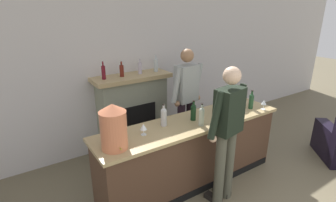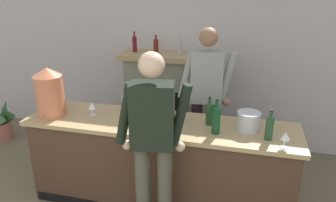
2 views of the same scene
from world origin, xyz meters
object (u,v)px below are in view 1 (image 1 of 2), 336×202
person_customer (227,132)px  copper_dispenser (113,127)px  ice_bucket_steel (235,102)px  wine_bottle_cabernet_heavy (251,100)px  wine_glass_front_right (264,103)px  wine_bottle_riesling_slim (229,105)px  wine_bottle_chardonnay_pale (164,116)px  wine_bottle_burgundy_dark (202,116)px  fireplace_stone (133,112)px  wine_bottle_port_short (193,111)px  person_bartender (186,99)px  wine_glass_by_dispenser (143,127)px  wine_bottle_merlot_tall (215,104)px

person_customer → copper_dispenser: 1.36m
ice_bucket_steel → wine_bottle_cabernet_heavy: size_ratio=0.78×
person_customer → wine_glass_front_right: (1.09, 0.31, 0.06)m
copper_dispenser → wine_bottle_cabernet_heavy: size_ratio=1.79×
wine_bottle_riesling_slim → wine_bottle_chardonnay_pale: bearing=168.2°
wine_bottle_burgundy_dark → fireplace_stone: bearing=100.2°
wine_bottle_port_short → wine_bottle_chardonnay_pale: bearing=171.0°
wine_bottle_chardonnay_pale → wine_glass_front_right: wine_bottle_chardonnay_pale is taller
wine_glass_front_right → fireplace_stone: bearing=132.0°
wine_bottle_riesling_slim → wine_bottle_chardonnay_pale: (-0.98, 0.20, -0.02)m
wine_bottle_cabernet_heavy → copper_dispenser: bearing=179.6°
person_bartender → wine_bottle_riesling_slim: bearing=-75.1°
copper_dispenser → wine_bottle_chardonnay_pale: 0.81m
ice_bucket_steel → wine_bottle_riesling_slim: wine_bottle_riesling_slim is taller
wine_bottle_chardonnay_pale → wine_glass_by_dispenser: wine_bottle_chardonnay_pale is taller
wine_bottle_port_short → wine_bottle_burgundy_dark: bearing=-95.4°
person_bartender → wine_bottle_cabernet_heavy: size_ratio=6.30×
wine_bottle_merlot_tall → wine_bottle_chardonnay_pale: size_ratio=0.97×
fireplace_stone → person_bartender: bearing=-48.4°
person_customer → wine_glass_by_dispenser: size_ratio=12.53×
wine_bottle_merlot_tall → wine_glass_front_right: bearing=-25.0°
fireplace_stone → ice_bucket_steel: size_ratio=7.28×
wine_bottle_merlot_tall → wine_bottle_riesling_slim: wine_bottle_riesling_slim is taller
person_customer → copper_dispenser: person_customer is taller
person_customer → wine_bottle_burgundy_dark: (-0.07, 0.40, 0.09)m
person_bartender → wine_bottle_merlot_tall: 0.58m
wine_bottle_chardonnay_pale → wine_glass_front_right: (1.59, -0.35, -0.03)m
wine_bottle_burgundy_dark → wine_bottle_port_short: (0.02, 0.20, -0.01)m
person_customer → ice_bucket_steel: bearing=37.9°
person_bartender → wine_bottle_cabernet_heavy: 1.02m
copper_dispenser → wine_bottle_riesling_slim: (1.75, -0.01, -0.11)m
wine_bottle_merlot_tall → wine_glass_by_dispenser: (-1.24, -0.07, -0.03)m
ice_bucket_steel → fireplace_stone: bearing=130.8°
person_customer → wine_bottle_merlot_tall: (0.39, 0.64, 0.08)m
ice_bucket_steel → wine_bottle_burgundy_dark: 0.88m
ice_bucket_steel → wine_glass_by_dispenser: ice_bucket_steel is taller
ice_bucket_steel → wine_bottle_riesling_slim: size_ratio=0.66×
wine_glass_by_dispenser → fireplace_stone: bearing=69.6°
fireplace_stone → wine_glass_by_dispenser: bearing=-110.4°
ice_bucket_steel → wine_glass_front_right: 0.43m
wine_bottle_chardonnay_pale → wine_bottle_port_short: 0.45m
person_bartender → copper_dispenser: size_ratio=3.52×
fireplace_stone → wine_bottle_merlot_tall: size_ratio=5.65×
ice_bucket_steel → wine_bottle_riesling_slim: (-0.30, -0.15, 0.06)m
ice_bucket_steel → wine_bottle_cabernet_heavy: wine_bottle_cabernet_heavy is taller
copper_dispenser → fireplace_stone: bearing=57.7°
fireplace_stone → ice_bucket_steel: (1.13, -1.31, 0.36)m
person_bartender → wine_bottle_chardonnay_pale: person_bartender is taller
wine_glass_front_right → wine_glass_by_dispenser: bearing=172.4°
ice_bucket_steel → wine_bottle_cabernet_heavy: (0.19, -0.16, 0.04)m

